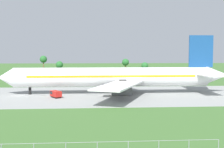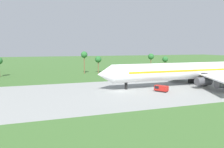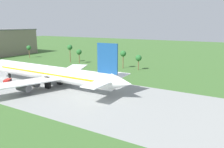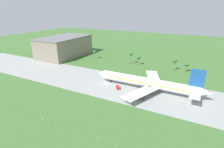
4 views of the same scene
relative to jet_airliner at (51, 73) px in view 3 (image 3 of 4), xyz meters
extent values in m
plane|color=#3D662D|center=(-31.60, -2.68, -5.53)|extent=(600.00, 600.00, 0.00)
cube|color=gray|center=(-31.60, -2.68, -5.52)|extent=(320.00, 44.00, 0.02)
cylinder|color=white|center=(-1.75, 0.00, 0.05)|extent=(64.21, 6.34, 6.34)
cone|color=white|center=(34.32, 0.00, 0.53)|extent=(7.93, 6.02, 6.02)
cube|color=#EFA314|center=(-1.75, 0.00, 0.53)|extent=(54.58, 6.47, 0.63)
cube|color=navy|center=(28.46, 0.00, 8.61)|extent=(8.24, 0.50, 10.78)
cube|color=white|center=(28.77, 0.00, 1.00)|extent=(5.71, 25.36, 0.30)
cube|color=white|center=(-0.40, -13.87, -1.06)|extent=(18.04, 28.82, 0.44)
cube|color=white|center=(-0.40, 13.87, -1.06)|extent=(18.04, 28.82, 0.44)
cylinder|color=#4C4C51|center=(-2.52, -7.61, -2.88)|extent=(5.71, 2.85, 2.85)
cylinder|color=#4C4C51|center=(0.04, -13.95, -2.88)|extent=(5.71, 2.85, 2.85)
cylinder|color=#4C4C51|center=(-2.52, 7.61, -2.88)|extent=(5.71, 2.85, 2.85)
cylinder|color=#4C4C51|center=(0.04, 13.95, -2.88)|extent=(5.71, 2.85, 2.85)
cube|color=black|center=(-28.71, 0.00, -3.05)|extent=(0.70, 0.90, 4.95)
cube|color=black|center=(1.46, -3.49, -3.05)|extent=(2.40, 1.20, 4.95)
cube|color=black|center=(1.46, 3.49, -3.05)|extent=(2.40, 1.20, 4.95)
cube|color=black|center=(-19.34, -7.54, -5.33)|extent=(3.46, 4.05, 0.40)
cube|color=#B21E19|center=(-19.34, -7.54, -4.30)|extent=(3.97, 4.70, 1.65)
cube|color=black|center=(-19.96, -6.54, -4.05)|extent=(2.53, 2.35, 0.90)
cylinder|color=brown|center=(-75.24, 49.92, -1.84)|extent=(0.56, 0.56, 7.37)
sphere|color=#28662D|center=(-75.24, 49.92, 2.44)|extent=(3.60, 3.60, 3.60)
cylinder|color=brown|center=(8.62, 49.92, -1.35)|extent=(0.56, 0.56, 8.35)
sphere|color=#28662D|center=(8.62, 49.92, 3.43)|extent=(3.60, 3.60, 3.60)
cylinder|color=brown|center=(-32.85, 49.92, -0.56)|extent=(0.56, 0.56, 9.94)
sphere|color=#28662D|center=(-32.85, 49.92, 5.01)|extent=(3.60, 3.60, 3.60)
cylinder|color=brown|center=(-24.88, 49.92, -1.93)|extent=(0.56, 0.56, 7.19)
sphere|color=#28662D|center=(-24.88, 49.92, 2.26)|extent=(3.60, 3.60, 3.60)
cylinder|color=brown|center=(18.64, 49.92, -2.28)|extent=(0.56, 0.56, 6.50)
sphere|color=#28662D|center=(18.64, 49.92, 1.57)|extent=(3.60, 3.60, 3.60)
camera|label=1|loc=(-8.12, -92.85, 7.82)|focal=45.00mm
camera|label=2|loc=(-57.53, -68.76, 8.92)|focal=35.00mm
camera|label=3|loc=(68.63, -64.87, 20.40)|focal=35.00mm
camera|label=4|loc=(27.73, -106.51, 46.77)|focal=28.00mm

